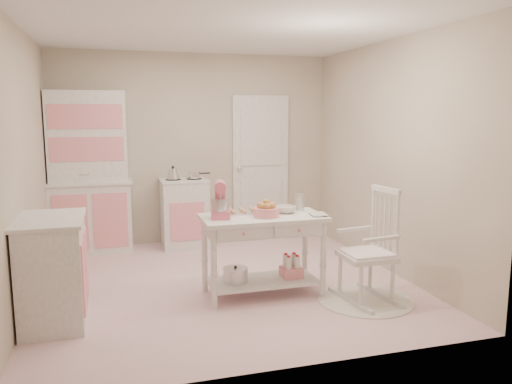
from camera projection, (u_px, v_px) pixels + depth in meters
room_shell at (224, 127)px, 5.07m from camera, size 3.84×3.84×2.62m
door at (260, 167)px, 7.20m from camera, size 0.82×0.05×2.04m
hutch at (89, 173)px, 6.36m from camera, size 1.06×0.50×2.08m
stove at (184, 213)px, 6.73m from camera, size 0.62×0.57×0.92m
base_cabinet at (53, 271)px, 4.26m from camera, size 0.54×0.84×0.92m
lace_rug at (365, 300)px, 4.82m from camera, size 0.92×0.92×0.01m
rocking_chair at (367, 245)px, 4.74m from camera, size 0.58×0.78×1.10m
work_table at (263, 255)px, 4.92m from camera, size 1.20×0.60×0.80m
stand_mixer at (220, 200)px, 4.74m from camera, size 0.25×0.31×0.34m
cookie_tray at (243, 212)px, 4.99m from camera, size 0.34×0.24×0.02m
bread_basket at (266, 212)px, 4.81m from camera, size 0.25×0.25×0.09m
mixing_bowl at (285, 210)px, 5.00m from camera, size 0.21×0.21×0.07m
metal_pitcher at (299, 202)px, 5.12m from camera, size 0.10×0.10×0.17m
recipe_book at (311, 215)px, 4.87m from camera, size 0.17×0.22×0.02m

